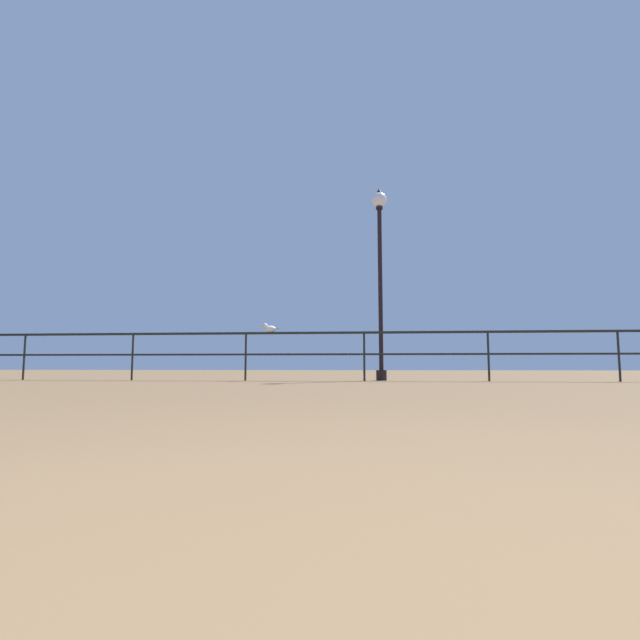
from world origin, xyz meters
name	(u,v)px	position (x,y,z in m)	size (l,w,h in m)	color
pier_railing	(364,344)	(0.00, 9.60, 0.77)	(25.18, 0.05, 1.03)	black
lamppost_center	(380,258)	(0.36, 9.88, 2.65)	(0.32, 0.32, 4.22)	black
seagull_on_rail	(270,328)	(-2.00, 9.59, 1.11)	(0.38, 0.22, 0.18)	white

